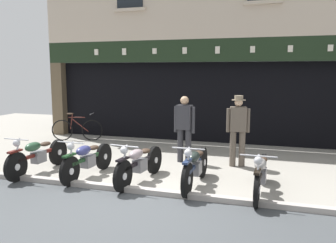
% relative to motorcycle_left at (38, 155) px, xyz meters
% --- Properties ---
extents(ground, '(23.08, 22.00, 0.18)m').
position_rel_motorcycle_left_xyz_m(ground, '(2.85, -1.63, -0.46)').
color(ground, gray).
extents(shop_facade, '(11.38, 4.42, 6.84)m').
position_rel_motorcycle_left_xyz_m(shop_facade, '(2.85, 6.33, 1.38)').
color(shop_facade, black).
rests_on(shop_facade, ground).
extents(motorcycle_left, '(0.62, 2.08, 0.91)m').
position_rel_motorcycle_left_xyz_m(motorcycle_left, '(0.00, 0.00, 0.00)').
color(motorcycle_left, black).
rests_on(motorcycle_left, ground).
extents(motorcycle_center_left, '(0.62, 1.94, 0.91)m').
position_rel_motorcycle_left_xyz_m(motorcycle_center_left, '(1.25, 0.04, -0.01)').
color(motorcycle_center_left, black).
rests_on(motorcycle_center_left, ground).
extents(motorcycle_center, '(0.62, 1.99, 0.91)m').
position_rel_motorcycle_left_xyz_m(motorcycle_center, '(2.47, 0.04, -0.00)').
color(motorcycle_center, black).
rests_on(motorcycle_center, ground).
extents(motorcycle_center_right, '(0.62, 2.00, 0.93)m').
position_rel_motorcycle_left_xyz_m(motorcycle_center_right, '(3.65, 0.11, 0.01)').
color(motorcycle_center_right, black).
rests_on(motorcycle_center_right, ground).
extents(motorcycle_right, '(0.62, 2.03, 0.90)m').
position_rel_motorcycle_left_xyz_m(motorcycle_right, '(4.92, 0.06, -0.01)').
color(motorcycle_right, black).
rests_on(motorcycle_right, ground).
extents(salesman_left, '(0.56, 0.27, 1.69)m').
position_rel_motorcycle_left_xyz_m(salesman_left, '(2.94, 1.92, 0.52)').
color(salesman_left, '#2D2D33').
rests_on(salesman_left, ground).
extents(shopkeeper_center, '(0.55, 0.34, 1.73)m').
position_rel_motorcycle_left_xyz_m(shopkeeper_center, '(4.28, 1.93, 0.54)').
color(shopkeeper_center, brown).
rests_on(shopkeeper_center, ground).
extents(advert_board_near, '(0.71, 0.03, 0.92)m').
position_rel_motorcycle_left_xyz_m(advert_board_near, '(0.70, 4.76, 1.39)').
color(advert_board_near, silver).
extents(leaning_bicycle, '(1.66, 0.64, 0.95)m').
position_rel_motorcycle_left_xyz_m(leaning_bicycle, '(-1.24, 3.64, -0.04)').
color(leaning_bicycle, black).
rests_on(leaning_bicycle, ground).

